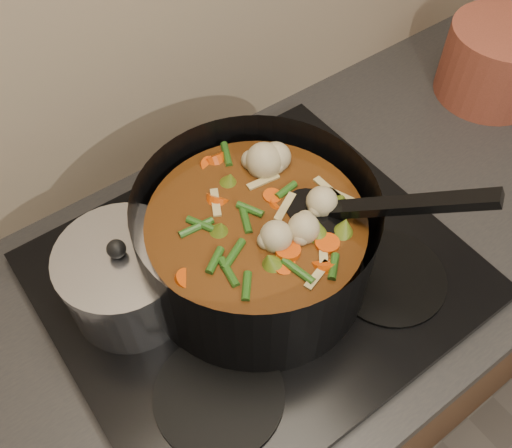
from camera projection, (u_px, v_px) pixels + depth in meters
counter at (257, 387)px, 1.27m from camera, size 2.64×0.64×0.91m
stovetop at (257, 275)px, 0.91m from camera, size 0.62×0.54×0.03m
stockpot at (257, 241)px, 0.84m from camera, size 0.44×0.45×0.25m
saucepan at (126, 279)px, 0.82m from camera, size 0.18×0.18×0.15m
terracotta_crock at (496, 62)px, 1.14m from camera, size 0.28×0.28×0.15m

